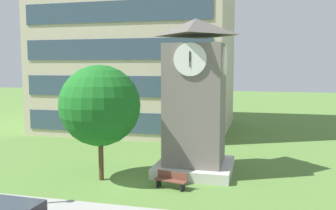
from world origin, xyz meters
name	(u,v)px	position (x,y,z in m)	size (l,w,h in m)	color
ground_plane	(115,184)	(0.00, 0.00, 0.00)	(160.00, 160.00, 0.00)	#567F38
kerb_strip	(84,209)	(0.00, -3.71, 0.00)	(120.00, 1.60, 0.01)	#9E9E99
office_building	(140,6)	(-4.59, 18.43, 12.80)	(18.55, 14.43, 25.60)	beige
clock_tower	(195,106)	(3.91, 3.33, 4.14)	(4.56, 4.56, 9.34)	slate
park_bench	(171,180)	(3.21, -0.01, 0.46)	(1.86, 0.90, 0.88)	brown
tree_near_tower	(100,106)	(-1.04, 0.46, 4.31)	(4.58, 4.58, 6.61)	#513823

